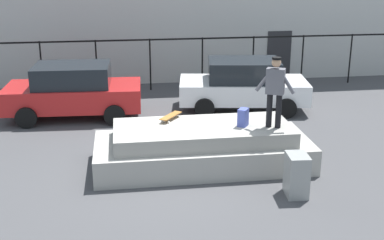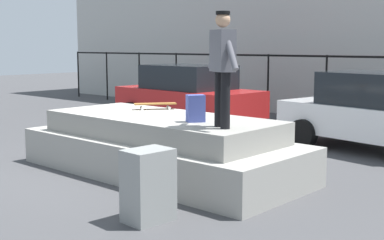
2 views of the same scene
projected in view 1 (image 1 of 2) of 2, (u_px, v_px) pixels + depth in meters
The scene contains 9 objects.
ground_plane at pixel (171, 166), 12.52m from camera, with size 60.00×60.00×0.00m, color #424244.
concrete_ledge at pixel (203, 147), 12.49m from camera, with size 5.26×2.21×1.03m.
skateboarder at pixel (275, 87), 11.90m from camera, with size 0.89×0.50×1.71m.
skateboard at pixel (171, 116), 12.72m from camera, with size 0.63×0.76×0.12m.
backpack at pixel (243, 117), 12.23m from camera, with size 0.28×0.20×0.43m, color #3F4C99.
car_red_sedan_near at pixel (73, 90), 16.06m from camera, with size 4.32×2.33×1.70m.
car_white_sedan_mid at pixel (243, 84), 16.87m from camera, with size 4.44×2.62×1.68m.
utility_box at pixel (297, 175), 10.92m from camera, with size 0.44×0.60×0.94m, color gray.
fence_row at pixel (150, 55), 19.08m from camera, with size 24.06×0.06×1.97m.
Camera 1 is at (-1.11, -11.48, 5.03)m, focal length 47.42 mm.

